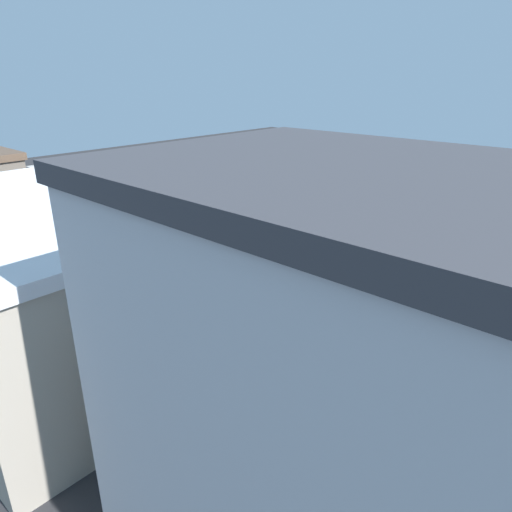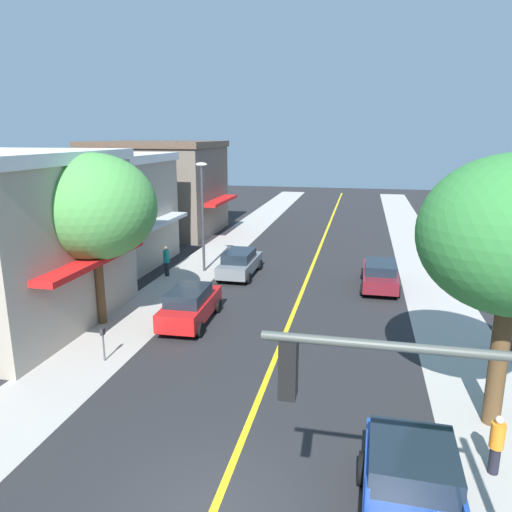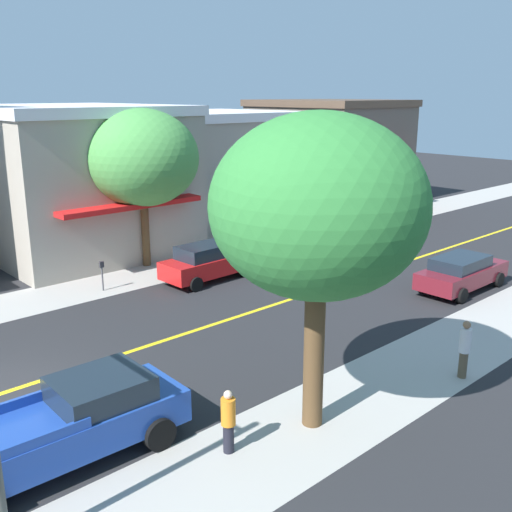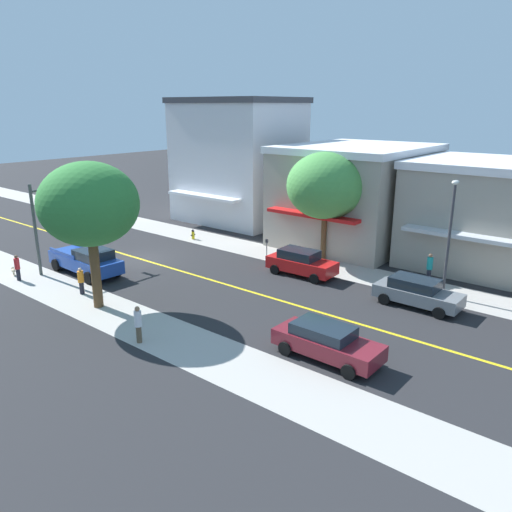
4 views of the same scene
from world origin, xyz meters
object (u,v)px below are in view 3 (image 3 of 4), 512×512
at_px(street_lamp, 303,170).
at_px(blue_pickup_truck, 67,424).
at_px(red_sedan_left_curb, 208,262).
at_px(maroon_sedan_right_curb, 462,272).
at_px(pedestrian_orange_shirt, 228,420).
at_px(street_tree_left_near, 318,208).
at_px(parking_meter, 102,271).
at_px(pedestrian_teal_shirt, 260,224).
at_px(pedestrian_white_shirt, 465,348).
at_px(grey_sedan_left_curb, 328,236).
at_px(street_tree_right_corner, 142,158).

bearing_deg(street_lamp, blue_pickup_truck, -60.85).
relative_size(red_sedan_left_curb, maroon_sedan_right_curb, 0.96).
relative_size(blue_pickup_truck, pedestrian_orange_shirt, 3.71).
relative_size(street_lamp, pedestrian_orange_shirt, 4.17).
xyz_separation_m(street_tree_left_near, maroon_sedan_right_curb, (-2.89, 12.66, -4.83)).
height_order(parking_meter, pedestrian_teal_shirt, pedestrian_teal_shirt).
relative_size(pedestrian_orange_shirt, pedestrian_white_shirt, 0.89).
height_order(grey_sedan_left_curb, pedestrian_teal_shirt, pedestrian_teal_shirt).
xyz_separation_m(street_tree_right_corner, grey_sedan_left_curb, (4.24, 8.61, -4.43)).
bearing_deg(pedestrian_teal_shirt, red_sedan_left_curb, 40.33).
bearing_deg(pedestrian_teal_shirt, street_lamp, 140.84).
distance_m(parking_meter, street_lamp, 13.10).
distance_m(street_tree_right_corner, blue_pickup_truck, 16.63).
bearing_deg(street_lamp, red_sedan_left_curb, -75.82).
bearing_deg(maroon_sedan_right_curb, street_lamp, 83.33).
bearing_deg(street_tree_right_corner, street_lamp, 79.00).
relative_size(street_lamp, maroon_sedan_right_curb, 1.40).
bearing_deg(grey_sedan_left_curb, pedestrian_orange_shirt, -145.82).
distance_m(street_tree_left_near, maroon_sedan_right_curb, 13.85).
bearing_deg(pedestrian_white_shirt, pedestrian_teal_shirt, -90.69).
bearing_deg(pedestrian_orange_shirt, street_lamp, 165.43).
distance_m(parking_meter, pedestrian_teal_shirt, 11.33).
height_order(street_tree_left_near, grey_sedan_left_curb, street_tree_left_near).
xyz_separation_m(maroon_sedan_right_curb, pedestrian_orange_shirt, (2.40, -15.05, 0.04)).
bearing_deg(street_tree_left_near, parking_meter, 174.62).
distance_m(blue_pickup_truck, pedestrian_white_shirt, 11.26).
distance_m(maroon_sedan_right_curb, pedestrian_white_shirt, 8.56).
bearing_deg(grey_sedan_left_curb, street_tree_left_near, -140.08).
xyz_separation_m(red_sedan_left_curb, pedestrian_orange_shirt, (10.86, -7.91, -0.02)).
height_order(parking_meter, red_sedan_left_curb, red_sedan_left_curb).
distance_m(street_tree_left_near, red_sedan_left_curb, 13.49).
bearing_deg(pedestrian_white_shirt, grey_sedan_left_curb, -100.76).
distance_m(blue_pickup_truck, pedestrian_orange_shirt, 3.69).
height_order(street_tree_left_near, blue_pickup_truck, street_tree_left_near).
xyz_separation_m(street_lamp, pedestrian_teal_shirt, (-1.82, -1.55, -3.13)).
bearing_deg(pedestrian_teal_shirt, pedestrian_orange_shirt, 55.46).
bearing_deg(maroon_sedan_right_curb, street_tree_right_corner, 122.85).
bearing_deg(blue_pickup_truck, street_tree_right_corner, 52.88).
bearing_deg(street_tree_left_near, grey_sedan_left_curb, 129.54).
relative_size(parking_meter, pedestrian_white_shirt, 0.73).
relative_size(street_lamp, red_sedan_left_curb, 1.46).
relative_size(pedestrian_teal_shirt, pedestrian_white_shirt, 1.02).
distance_m(parking_meter, grey_sedan_left_curb, 12.30).
relative_size(grey_sedan_left_curb, pedestrian_white_shirt, 2.57).
bearing_deg(maroon_sedan_right_curb, red_sedan_left_curb, 130.39).
relative_size(street_tree_left_near, pedestrian_white_shirt, 4.38).
distance_m(street_tree_left_near, blue_pickup_truck, 7.61).
relative_size(parking_meter, pedestrian_orange_shirt, 0.81).
height_order(blue_pickup_truck, pedestrian_white_shirt, blue_pickup_truck).
bearing_deg(pedestrian_orange_shirt, grey_sedan_left_curb, 160.74).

